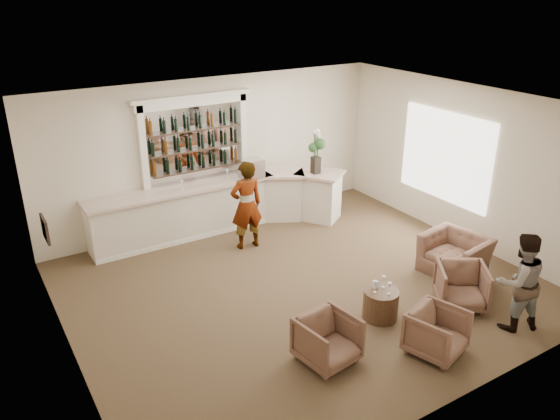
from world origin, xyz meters
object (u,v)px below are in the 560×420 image
object	(u,v)px
sommelier	(246,205)
armchair_right	(462,286)
armchair_left	(328,340)
guest	(520,282)
armchair_center	(437,332)
bar_counter	(221,206)
armchair_far	(455,254)
espresso_machine	(251,168)
flower_vase	(316,149)
cocktail_table	(380,304)

from	to	relation	value
sommelier	armchair_right	size ratio (longest dim) A/B	2.30
armchair_left	armchair_right	world-z (taller)	armchair_right
armchair_right	armchair_left	bearing A→B (deg)	-143.65
guest	armchair_center	world-z (taller)	guest
armchair_left	armchair_center	world-z (taller)	armchair_left
bar_counter	guest	size ratio (longest dim) A/B	3.47
armchair_left	sommelier	bearing A→B (deg)	70.89
armchair_center	armchair_far	world-z (taller)	armchair_far
guest	armchair_right	world-z (taller)	guest
sommelier	armchair_far	xyz separation A→B (m)	(2.85, -3.01, -0.57)
armchair_right	espresso_machine	size ratio (longest dim) A/B	1.73
guest	flower_vase	distance (m)	5.27
bar_counter	armchair_left	world-z (taller)	bar_counter
armchair_right	bar_counter	bearing A→B (deg)	149.52
armchair_right	armchair_far	distance (m)	1.20
armchair_center	armchair_far	size ratio (longest dim) A/B	0.69
guest	armchair_far	xyz separation A→B (m)	(0.59, 1.76, -0.46)
armchair_right	espresso_machine	xyz separation A→B (m)	(-1.39, 4.83, 0.98)
armchair_center	armchair_right	xyz separation A→B (m)	(1.33, 0.71, 0.02)
cocktail_table	armchair_right	size ratio (longest dim) A/B	0.71
armchair_center	espresso_machine	xyz separation A→B (m)	(-0.06, 5.53, 0.99)
cocktail_table	flower_vase	xyz separation A→B (m)	(1.39, 3.87, 1.47)
sommelier	espresso_machine	xyz separation A→B (m)	(0.65, 0.94, 0.41)
armchair_left	armchair_right	bearing A→B (deg)	-7.49
armchair_far	sommelier	bearing A→B (deg)	-145.91
cocktail_table	armchair_center	xyz separation A→B (m)	(0.08, -1.14, 0.11)
guest	armchair_far	bearing A→B (deg)	-88.80
sommelier	guest	bearing A→B (deg)	120.35
sommelier	guest	distance (m)	5.27
bar_counter	flower_vase	bearing A→B (deg)	-16.39
armchair_left	espresso_machine	size ratio (longest dim) A/B	1.69
armchair_right	sommelier	bearing A→B (deg)	153.84
armchair_far	espresso_machine	xyz separation A→B (m)	(-2.21, 3.95, 0.98)
espresso_machine	cocktail_table	bearing A→B (deg)	-93.96
guest	espresso_machine	xyz separation A→B (m)	(-1.62, 5.71, 0.52)
bar_counter	armchair_center	distance (m)	5.69
armchair_right	flower_vase	world-z (taller)	flower_vase
bar_counter	flower_vase	size ratio (longest dim) A/B	5.59
armchair_right	flower_vase	distance (m)	4.51
armchair_center	armchair_right	world-z (taller)	armchair_right
sommelier	guest	world-z (taller)	sommelier
cocktail_table	sommelier	world-z (taller)	sommelier
sommelier	armchair_left	size ratio (longest dim) A/B	2.35
sommelier	armchair_left	bearing A→B (deg)	83.53
armchair_center	armchair_left	bearing A→B (deg)	137.73
guest	bar_counter	bearing A→B (deg)	-48.16
cocktail_table	guest	distance (m)	2.18
armchair_left	bar_counter	bearing A→B (deg)	74.25
armchair_center	flower_vase	world-z (taller)	flower_vase
cocktail_table	flower_vase	bearing A→B (deg)	70.29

